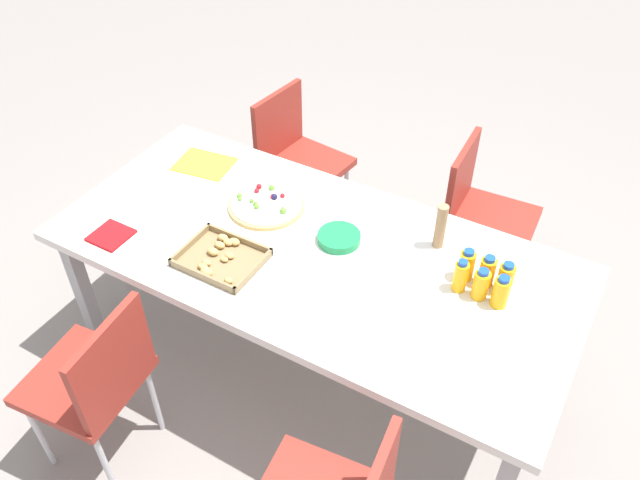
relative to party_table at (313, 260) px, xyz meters
name	(u,v)px	position (x,y,z in m)	size (l,w,h in m)	color
ground_plane	(314,362)	(0.00, 0.00, -0.67)	(12.00, 12.00, 0.00)	gray
party_table	(313,260)	(0.00, 0.00, 0.00)	(2.11, 0.97, 0.73)	white
chair_near_right	(296,154)	(0.60, -0.83, -0.17)	(0.44, 0.44, 0.83)	maroon
chair_far_right	(95,378)	(0.47, 0.80, -0.17)	(0.44, 0.44, 0.83)	maroon
chair_near_left	(480,210)	(-0.43, -0.87, -0.17)	(0.42, 0.42, 0.83)	maroon
juice_bottle_0	(506,278)	(-0.73, -0.16, 0.12)	(0.06, 0.06, 0.13)	#F8AF14
juice_bottle_1	(487,271)	(-0.66, -0.16, 0.12)	(0.06, 0.06, 0.13)	#FAAD14
juice_bottle_2	(467,265)	(-0.58, -0.16, 0.12)	(0.06, 0.06, 0.14)	#FAAE14
juice_bottle_3	(501,292)	(-0.74, -0.08, 0.12)	(0.06, 0.06, 0.14)	#F9AC14
juice_bottle_4	(481,284)	(-0.66, -0.09, 0.12)	(0.06, 0.06, 0.13)	#F9AF14
juice_bottle_5	(460,276)	(-0.58, -0.09, 0.12)	(0.05, 0.05, 0.14)	#FAAD14
fruit_pizza	(267,204)	(0.31, -0.14, 0.07)	(0.33, 0.33, 0.05)	tan
snack_tray	(221,258)	(0.28, 0.23, 0.07)	(0.32, 0.26, 0.04)	olive
plate_stack	(339,238)	(-0.07, -0.10, 0.08)	(0.18, 0.18, 0.03)	#1E8C4C
napkin_stack	(111,235)	(0.76, 0.34, 0.06)	(0.15, 0.15, 0.01)	red
cardboard_tube	(441,226)	(-0.42, -0.27, 0.16)	(0.04, 0.04, 0.20)	#9E7A56
paper_folder	(204,164)	(0.74, -0.26, 0.06)	(0.26, 0.20, 0.01)	yellow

